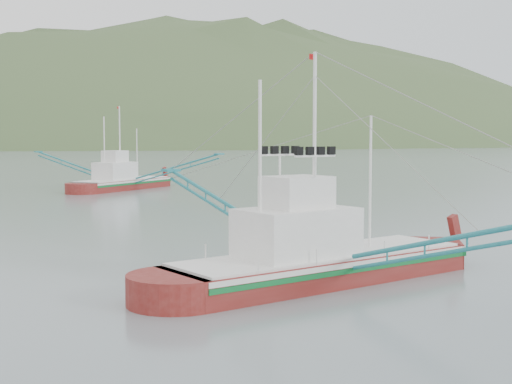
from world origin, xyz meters
TOP-DOWN VIEW (x-y plane):
  - ground at (0.00, 0.00)m, footprint 1200.00×1200.00m
  - main_boat at (-1.49, -1.27)m, footprint 14.10×25.05m
  - bg_boat_far at (10.78, 52.42)m, footprint 17.33×23.08m
  - headland_right at (240.00, 430.00)m, footprint 684.00×432.00m

SIDE VIEW (x-z plane):
  - ground at x=0.00m, z-range 0.00..0.00m
  - headland_right at x=240.00m, z-range -153.00..153.00m
  - main_boat at x=-1.49m, z-range -3.62..6.53m
  - bg_boat_far at x=10.78m, z-range -2.96..7.27m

